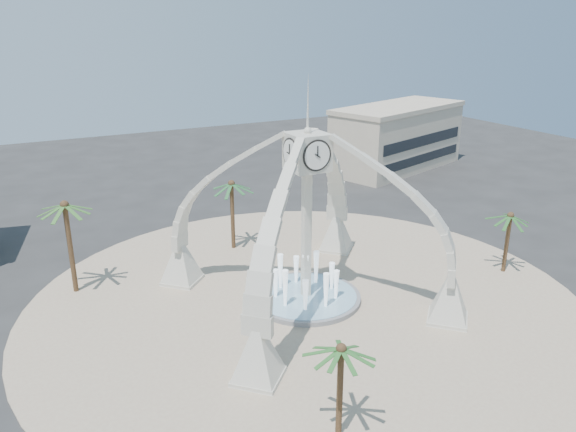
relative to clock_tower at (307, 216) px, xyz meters
name	(u,v)px	position (x,y,z in m)	size (l,w,h in m)	color
ground	(306,300)	(0.00, 0.00, -6.49)	(140.00, 140.00, 0.00)	#282828
plaza	(306,300)	(0.00, 0.00, -6.46)	(40.00, 40.00, 0.06)	tan
clock_tower	(307,216)	(0.00, 0.00, 0.00)	(17.94, 17.94, 16.30)	beige
fountain	(306,296)	(0.00, 0.00, -6.20)	(8.00, 8.00, 3.62)	gray
building_ne	(398,137)	(30.00, 28.00, -2.18)	(21.87, 14.17, 8.60)	beige
palm_east	(511,216)	(16.63, -3.16, -1.72)	(4.16, 4.16, 5.48)	brown
palm_west	(65,206)	(-14.65, 9.22, 0.26)	(4.22, 4.22, 7.61)	brown
palm_north	(231,185)	(-0.88, 11.61, -0.57)	(4.19, 4.19, 6.73)	brown
palm_south	(341,350)	(-5.49, -13.05, -1.65)	(4.14, 4.14, 5.53)	brown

